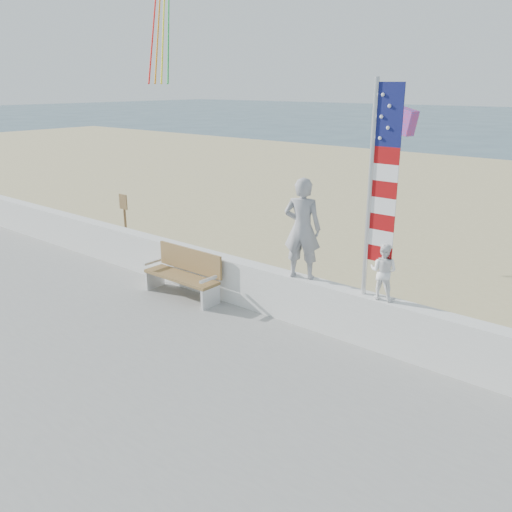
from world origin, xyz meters
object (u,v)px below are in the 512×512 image
(adult, at_px, (302,229))
(child, at_px, (384,271))
(flag, at_px, (378,182))
(bench, at_px, (184,273))

(adult, bearing_deg, child, 159.70)
(adult, bearing_deg, flag, 159.69)
(child, height_order, bench, child)
(bench, height_order, flag, flag)
(adult, bearing_deg, bench, -10.59)
(adult, height_order, flag, flag)
(adult, distance_m, child, 1.69)
(bench, distance_m, flag, 4.70)
(bench, bearing_deg, flag, 6.36)
(child, bearing_deg, bench, -0.03)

